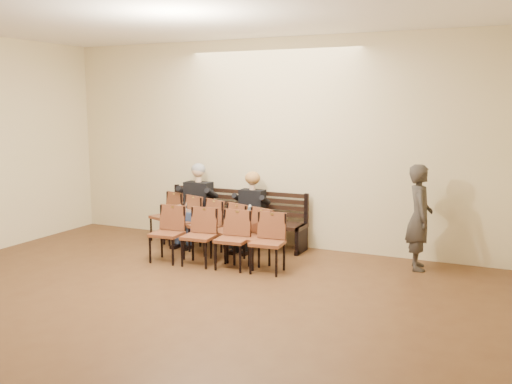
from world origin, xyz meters
TOP-DOWN VIEW (x-y plane):
  - ground at (0.00, 0.00)m, footprint 10.00×10.00m
  - room_walls at (0.00, 0.79)m, footprint 8.02×10.01m
  - bench at (-0.60, 4.65)m, footprint 2.60×0.90m
  - seated_man at (-1.26, 4.53)m, footprint 0.58×0.80m
  - seated_woman at (-0.22, 4.53)m, footprint 0.51×0.71m
  - laptop at (-1.24, 4.30)m, footprint 0.34×0.29m
  - water_bottle at (-0.07, 4.23)m, footprint 0.08×0.08m
  - bag at (-0.49, 4.51)m, footprint 0.44×0.39m
  - passerby at (2.55, 4.49)m, footprint 0.59×0.74m
  - chair_row_front at (-0.78, 4.00)m, footprint 2.65×1.38m
  - chair_row_back at (-0.22, 3.34)m, footprint 2.12×0.62m

SIDE VIEW (x-z plane):
  - ground at x=0.00m, z-range 0.00..0.00m
  - bag at x=-0.49m, z-range 0.00..0.27m
  - bench at x=-0.60m, z-range 0.00..0.45m
  - chair_row_back at x=-0.22m, z-range 0.00..0.86m
  - chair_row_front at x=-0.78m, z-range 0.00..0.86m
  - laptop at x=-1.24m, z-range 0.45..0.67m
  - water_bottle at x=-0.07m, z-range 0.45..0.68m
  - seated_woman at x=-0.22m, z-range 0.00..1.19m
  - seated_man at x=-1.26m, z-range 0.00..1.39m
  - passerby at x=2.55m, z-range 0.00..1.79m
  - room_walls at x=0.00m, z-range 0.78..4.29m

